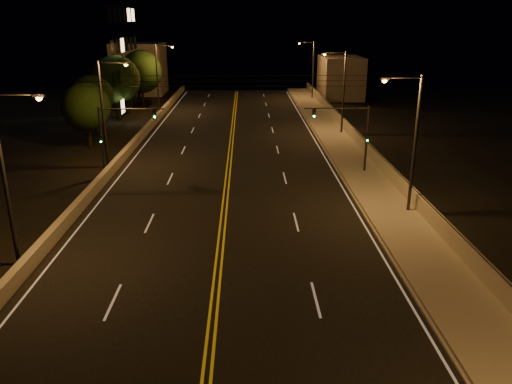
{
  "coord_description": "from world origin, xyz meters",
  "views": [
    {
      "loc": [
        1.4,
        -8.85,
        11.81
      ],
      "look_at": [
        2.0,
        18.0,
        2.5
      ],
      "focal_mm": 35.0,
      "sensor_mm": 36.0,
      "label": 1
    }
  ],
  "objects_px": {
    "streetlight_3": "(311,66)",
    "streetlight_5": "(106,107)",
    "tree_1": "(92,96)",
    "tree_2": "(116,79)",
    "traffic_signal_right": "(354,131)",
    "tree_0": "(86,107)",
    "streetlight_4": "(9,169)",
    "streetlight_6": "(159,73)",
    "traffic_signal_left": "(115,132)",
    "streetlight_1": "(411,136)",
    "tree_3": "(141,72)",
    "streetlight_2": "(341,87)"
  },
  "relations": [
    {
      "from": "tree_3",
      "to": "streetlight_3",
      "type": "bearing_deg",
      "value": 15.23
    },
    {
      "from": "streetlight_6",
      "to": "streetlight_4",
      "type": "bearing_deg",
      "value": -90.0
    },
    {
      "from": "streetlight_5",
      "to": "tree_0",
      "type": "xyz_separation_m",
      "value": [
        -3.82,
        7.07,
        -1.18
      ]
    },
    {
      "from": "streetlight_6",
      "to": "tree_1",
      "type": "bearing_deg",
      "value": -112.88
    },
    {
      "from": "streetlight_1",
      "to": "streetlight_5",
      "type": "height_order",
      "value": "same"
    },
    {
      "from": "streetlight_6",
      "to": "traffic_signal_right",
      "type": "height_order",
      "value": "streetlight_6"
    },
    {
      "from": "streetlight_4",
      "to": "tree_2",
      "type": "height_order",
      "value": "streetlight_4"
    },
    {
      "from": "streetlight_2",
      "to": "traffic_signal_right",
      "type": "xyz_separation_m",
      "value": [
        -1.58,
        -14.4,
        -1.53
      ]
    },
    {
      "from": "tree_0",
      "to": "streetlight_1",
      "type": "bearing_deg",
      "value": -35.95
    },
    {
      "from": "tree_1",
      "to": "tree_2",
      "type": "xyz_separation_m",
      "value": [
        0.94,
        7.26,
        1.02
      ]
    },
    {
      "from": "streetlight_2",
      "to": "tree_3",
      "type": "distance_m",
      "value": 30.32
    },
    {
      "from": "traffic_signal_right",
      "to": "tree_2",
      "type": "xyz_separation_m",
      "value": [
        -24.21,
        24.05,
        1.35
      ]
    },
    {
      "from": "traffic_signal_right",
      "to": "tree_0",
      "type": "xyz_separation_m",
      "value": [
        -23.66,
        9.54,
        0.35
      ]
    },
    {
      "from": "streetlight_3",
      "to": "traffic_signal_left",
      "type": "xyz_separation_m",
      "value": [
        -20.24,
        -39.01,
        -1.53
      ]
    },
    {
      "from": "streetlight_1",
      "to": "tree_3",
      "type": "bearing_deg",
      "value": 120.7
    },
    {
      "from": "streetlight_1",
      "to": "streetlight_5",
      "type": "relative_size",
      "value": 1.0
    },
    {
      "from": "streetlight_4",
      "to": "streetlight_6",
      "type": "bearing_deg",
      "value": 90.0
    },
    {
      "from": "streetlight_5",
      "to": "tree_0",
      "type": "relative_size",
      "value": 1.41
    },
    {
      "from": "streetlight_1",
      "to": "tree_3",
      "type": "relative_size",
      "value": 1.11
    },
    {
      "from": "streetlight_5",
      "to": "tree_1",
      "type": "height_order",
      "value": "streetlight_5"
    },
    {
      "from": "streetlight_6",
      "to": "tree_3",
      "type": "distance_m",
      "value": 4.23
    },
    {
      "from": "streetlight_1",
      "to": "streetlight_3",
      "type": "relative_size",
      "value": 1.0
    },
    {
      "from": "streetlight_4",
      "to": "streetlight_6",
      "type": "height_order",
      "value": "same"
    },
    {
      "from": "streetlight_1",
      "to": "tree_2",
      "type": "relative_size",
      "value": 1.13
    },
    {
      "from": "streetlight_2",
      "to": "traffic_signal_right",
      "type": "bearing_deg",
      "value": -96.25
    },
    {
      "from": "streetlight_5",
      "to": "streetlight_6",
      "type": "distance_m",
      "value": 26.91
    },
    {
      "from": "streetlight_2",
      "to": "traffic_signal_left",
      "type": "height_order",
      "value": "streetlight_2"
    },
    {
      "from": "streetlight_3",
      "to": "traffic_signal_left",
      "type": "relative_size",
      "value": 1.58
    },
    {
      "from": "streetlight_5",
      "to": "traffic_signal_left",
      "type": "distance_m",
      "value": 3.13
    },
    {
      "from": "streetlight_4",
      "to": "streetlight_3",
      "type": "bearing_deg",
      "value": 68.44
    },
    {
      "from": "streetlight_3",
      "to": "streetlight_4",
      "type": "bearing_deg",
      "value": -111.56
    },
    {
      "from": "streetlight_6",
      "to": "tree_0",
      "type": "bearing_deg",
      "value": -100.89
    },
    {
      "from": "streetlight_5",
      "to": "tree_3",
      "type": "relative_size",
      "value": 1.11
    },
    {
      "from": "streetlight_3",
      "to": "tree_0",
      "type": "relative_size",
      "value": 1.41
    },
    {
      "from": "tree_0",
      "to": "traffic_signal_left",
      "type": "bearing_deg",
      "value": -62.35
    },
    {
      "from": "streetlight_3",
      "to": "streetlight_5",
      "type": "relative_size",
      "value": 1.0
    },
    {
      "from": "streetlight_5",
      "to": "tree_2",
      "type": "bearing_deg",
      "value": 101.45
    },
    {
      "from": "streetlight_3",
      "to": "tree_1",
      "type": "distance_m",
      "value": 34.79
    },
    {
      "from": "streetlight_6",
      "to": "tree_1",
      "type": "xyz_separation_m",
      "value": [
        -5.31,
        -12.59,
        -1.2
      ]
    },
    {
      "from": "traffic_signal_left",
      "to": "tree_3",
      "type": "relative_size",
      "value": 0.7
    },
    {
      "from": "tree_2",
      "to": "tree_3",
      "type": "height_order",
      "value": "tree_3"
    },
    {
      "from": "tree_1",
      "to": "tree_2",
      "type": "relative_size",
      "value": 0.79
    },
    {
      "from": "streetlight_4",
      "to": "tree_0",
      "type": "distance_m",
      "value": 25.06
    },
    {
      "from": "streetlight_4",
      "to": "traffic_signal_right",
      "type": "distance_m",
      "value": 25.04
    },
    {
      "from": "streetlight_3",
      "to": "streetlight_5",
      "type": "distance_m",
      "value": 42.36
    },
    {
      "from": "streetlight_4",
      "to": "streetlight_5",
      "type": "xyz_separation_m",
      "value": [
        0.0,
        17.67,
        0.0
      ]
    },
    {
      "from": "traffic_signal_left",
      "to": "tree_3",
      "type": "height_order",
      "value": "tree_3"
    },
    {
      "from": "tree_3",
      "to": "traffic_signal_left",
      "type": "bearing_deg",
      "value": -82.65
    },
    {
      "from": "traffic_signal_right",
      "to": "tree_1",
      "type": "bearing_deg",
      "value": 146.29
    },
    {
      "from": "streetlight_2",
      "to": "streetlight_3",
      "type": "distance_m",
      "value": 24.61
    }
  ]
}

